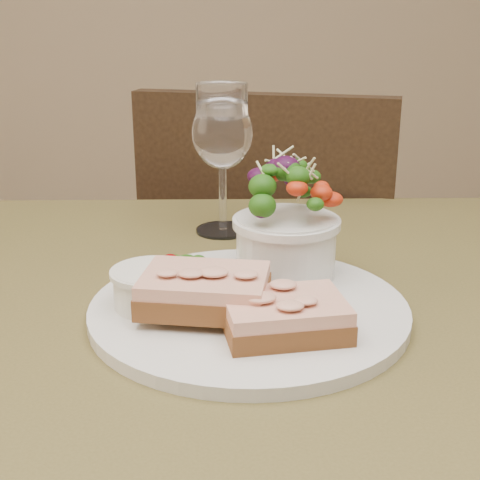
{
  "coord_description": "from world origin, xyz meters",
  "views": [
    {
      "loc": [
        -0.01,
        -0.58,
        1.02
      ],
      "look_at": [
        0.0,
        0.04,
        0.81
      ],
      "focal_mm": 50.0,
      "sensor_mm": 36.0,
      "label": 1
    }
  ],
  "objects_px": {
    "cafe_table": "(239,404)",
    "ramekin": "(152,286)",
    "sandwich_back": "(205,290)",
    "wine_glass": "(222,137)",
    "chair_far": "(277,381)",
    "salad_bowl": "(287,219)",
    "sandwich_front": "(285,316)",
    "dinner_plate": "(249,309)"
  },
  "relations": [
    {
      "from": "sandwich_front",
      "to": "sandwich_back",
      "type": "bearing_deg",
      "value": 143.58
    },
    {
      "from": "chair_far",
      "to": "sandwich_back",
      "type": "distance_m",
      "value": 0.83
    },
    {
      "from": "sandwich_front",
      "to": "sandwich_back",
      "type": "xyz_separation_m",
      "value": [
        -0.07,
        0.04,
        0.01
      ]
    },
    {
      "from": "cafe_table",
      "to": "ramekin",
      "type": "distance_m",
      "value": 0.16
    },
    {
      "from": "ramekin",
      "to": "salad_bowl",
      "type": "xyz_separation_m",
      "value": [
        0.13,
        0.08,
        0.04
      ]
    },
    {
      "from": "dinner_plate",
      "to": "salad_bowl",
      "type": "height_order",
      "value": "salad_bowl"
    },
    {
      "from": "wine_glass",
      "to": "cafe_table",
      "type": "bearing_deg",
      "value": -86.3
    },
    {
      "from": "salad_bowl",
      "to": "sandwich_back",
      "type": "bearing_deg",
      "value": -129.84
    },
    {
      "from": "sandwich_front",
      "to": "dinner_plate",
      "type": "bearing_deg",
      "value": 107.08
    },
    {
      "from": "dinner_plate",
      "to": "salad_bowl",
      "type": "distance_m",
      "value": 0.11
    },
    {
      "from": "chair_far",
      "to": "salad_bowl",
      "type": "height_order",
      "value": "chair_far"
    },
    {
      "from": "sandwich_back",
      "to": "ramekin",
      "type": "height_order",
      "value": "sandwich_back"
    },
    {
      "from": "cafe_table",
      "to": "sandwich_front",
      "type": "height_order",
      "value": "sandwich_front"
    },
    {
      "from": "sandwich_front",
      "to": "wine_glass",
      "type": "distance_m",
      "value": 0.33
    },
    {
      "from": "cafe_table",
      "to": "dinner_plate",
      "type": "distance_m",
      "value": 0.11
    },
    {
      "from": "ramekin",
      "to": "wine_glass",
      "type": "relative_size",
      "value": 0.41
    },
    {
      "from": "cafe_table",
      "to": "ramekin",
      "type": "relative_size",
      "value": 11.23
    },
    {
      "from": "cafe_table",
      "to": "salad_bowl",
      "type": "relative_size",
      "value": 6.3
    },
    {
      "from": "cafe_table",
      "to": "wine_glass",
      "type": "relative_size",
      "value": 4.57
    },
    {
      "from": "salad_bowl",
      "to": "cafe_table",
      "type": "bearing_deg",
      "value": -126.39
    },
    {
      "from": "ramekin",
      "to": "dinner_plate",
      "type": "bearing_deg",
      "value": 1.3
    },
    {
      "from": "chair_far",
      "to": "sandwich_back",
      "type": "xyz_separation_m",
      "value": [
        -0.12,
        -0.66,
        0.49
      ]
    },
    {
      "from": "chair_far",
      "to": "wine_glass",
      "type": "bearing_deg",
      "value": 89.74
    },
    {
      "from": "sandwich_front",
      "to": "cafe_table",
      "type": "bearing_deg",
      "value": 111.45
    },
    {
      "from": "salad_bowl",
      "to": "wine_glass",
      "type": "height_order",
      "value": "wine_glass"
    },
    {
      "from": "ramekin",
      "to": "wine_glass",
      "type": "height_order",
      "value": "wine_glass"
    },
    {
      "from": "sandwich_back",
      "to": "ramekin",
      "type": "distance_m",
      "value": 0.05
    },
    {
      "from": "chair_far",
      "to": "wine_glass",
      "type": "relative_size",
      "value": 5.14
    },
    {
      "from": "dinner_plate",
      "to": "ramekin",
      "type": "xyz_separation_m",
      "value": [
        -0.09,
        -0.0,
        0.03
      ]
    },
    {
      "from": "chair_far",
      "to": "salad_bowl",
      "type": "bearing_deg",
      "value": 100.92
    },
    {
      "from": "salad_bowl",
      "to": "ramekin",
      "type": "bearing_deg",
      "value": -149.62
    },
    {
      "from": "cafe_table",
      "to": "salad_bowl",
      "type": "bearing_deg",
      "value": 53.61
    },
    {
      "from": "cafe_table",
      "to": "sandwich_front",
      "type": "distance_m",
      "value": 0.15
    },
    {
      "from": "cafe_table",
      "to": "wine_glass",
      "type": "xyz_separation_m",
      "value": [
        -0.02,
        0.24,
        0.22
      ]
    },
    {
      "from": "dinner_plate",
      "to": "sandwich_back",
      "type": "xyz_separation_m",
      "value": [
        -0.04,
        -0.02,
        0.03
      ]
    },
    {
      "from": "chair_far",
      "to": "salad_bowl",
      "type": "xyz_separation_m",
      "value": [
        -0.04,
        -0.57,
        0.53
      ]
    },
    {
      "from": "sandwich_back",
      "to": "salad_bowl",
      "type": "xyz_separation_m",
      "value": [
        0.08,
        0.1,
        0.04
      ]
    },
    {
      "from": "dinner_plate",
      "to": "salad_bowl",
      "type": "bearing_deg",
      "value": 61.34
    },
    {
      "from": "sandwich_back",
      "to": "ramekin",
      "type": "relative_size",
      "value": 1.73
    },
    {
      "from": "sandwich_front",
      "to": "wine_glass",
      "type": "height_order",
      "value": "wine_glass"
    },
    {
      "from": "sandwich_back",
      "to": "wine_glass",
      "type": "height_order",
      "value": "wine_glass"
    },
    {
      "from": "sandwich_front",
      "to": "sandwich_back",
      "type": "height_order",
      "value": "sandwich_back"
    }
  ]
}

